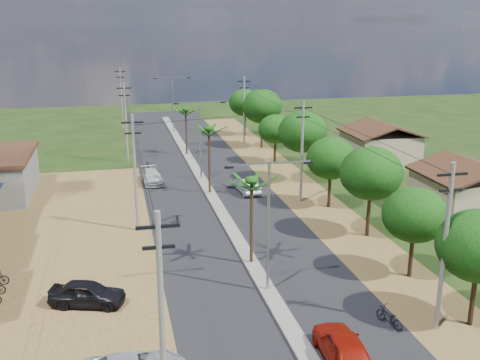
{
  "coord_description": "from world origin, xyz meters",
  "views": [
    {
      "loc": [
        -8.32,
        -29.19,
        15.58
      ],
      "look_at": [
        1.47,
        13.78,
        3.0
      ],
      "focal_mm": 42.0,
      "sensor_mm": 36.0,
      "label": 1
    }
  ],
  "objects_px": {
    "car_parked_dark": "(87,294)",
    "roadside_sign": "(164,354)",
    "car_silver_mid": "(247,186)",
    "moto_rider_east": "(389,318)",
    "car_red_near": "(343,348)",
    "car_white_far": "(151,177)"
  },
  "relations": [
    {
      "from": "car_red_near",
      "to": "car_parked_dark",
      "type": "relative_size",
      "value": 1.13
    },
    {
      "from": "car_white_far",
      "to": "car_parked_dark",
      "type": "distance_m",
      "value": 24.81
    },
    {
      "from": "car_white_far",
      "to": "car_red_near",
      "type": "bearing_deg",
      "value": -83.35
    },
    {
      "from": "car_silver_mid",
      "to": "roadside_sign",
      "type": "bearing_deg",
      "value": 64.59
    },
    {
      "from": "car_parked_dark",
      "to": "roadside_sign",
      "type": "distance_m",
      "value": 7.6
    },
    {
      "from": "car_silver_mid",
      "to": "roadside_sign",
      "type": "height_order",
      "value": "car_silver_mid"
    },
    {
      "from": "car_parked_dark",
      "to": "roadside_sign",
      "type": "bearing_deg",
      "value": -134.02
    },
    {
      "from": "car_parked_dark",
      "to": "moto_rider_east",
      "type": "distance_m",
      "value": 16.63
    },
    {
      "from": "car_parked_dark",
      "to": "moto_rider_east",
      "type": "bearing_deg",
      "value": -93.7
    },
    {
      "from": "car_silver_mid",
      "to": "moto_rider_east",
      "type": "relative_size",
      "value": 2.2
    },
    {
      "from": "car_silver_mid",
      "to": "moto_rider_east",
      "type": "distance_m",
      "value": 24.91
    },
    {
      "from": "roadside_sign",
      "to": "car_red_near",
      "type": "bearing_deg",
      "value": -10.05
    },
    {
      "from": "car_white_far",
      "to": "roadside_sign",
      "type": "bearing_deg",
      "value": -97.71
    },
    {
      "from": "car_white_far",
      "to": "roadside_sign",
      "type": "height_order",
      "value": "car_white_far"
    },
    {
      "from": "car_silver_mid",
      "to": "moto_rider_east",
      "type": "bearing_deg",
      "value": 90.16
    },
    {
      "from": "car_silver_mid",
      "to": "car_parked_dark",
      "type": "height_order",
      "value": "car_parked_dark"
    },
    {
      "from": "car_parked_dark",
      "to": "roadside_sign",
      "type": "xyz_separation_m",
      "value": [
        3.69,
        -6.64,
        -0.17
      ]
    },
    {
      "from": "car_white_far",
      "to": "car_parked_dark",
      "type": "relative_size",
      "value": 1.07
    },
    {
      "from": "moto_rider_east",
      "to": "car_parked_dark",
      "type": "bearing_deg",
      "value": -37.68
    },
    {
      "from": "car_white_far",
      "to": "moto_rider_east",
      "type": "relative_size",
      "value": 2.4
    },
    {
      "from": "car_silver_mid",
      "to": "car_parked_dark",
      "type": "distance_m",
      "value": 23.5
    },
    {
      "from": "car_red_near",
      "to": "car_silver_mid",
      "type": "xyz_separation_m",
      "value": [
        1.96,
        27.44,
        -0.13
      ]
    }
  ]
}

